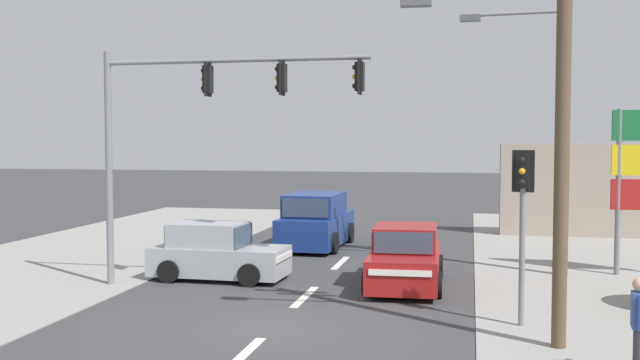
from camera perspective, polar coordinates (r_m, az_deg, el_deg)
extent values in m
plane|color=#3A3A3D|center=(15.29, -3.67, -11.18)|extent=(140.00, 140.00, 0.00)
cube|color=silver|center=(13.43, -5.95, -13.20)|extent=(0.20, 2.40, 0.01)
cube|color=silver|center=(18.12, -1.16, -8.88)|extent=(0.20, 2.40, 0.01)
cube|color=silver|center=(22.94, 1.58, -6.32)|extent=(0.20, 2.40, 0.01)
cube|color=gray|center=(22.41, -22.45, -6.77)|extent=(8.00, 40.00, 0.02)
cylinder|color=brown|center=(14.01, 18.01, 5.56)|extent=(0.26, 0.26, 8.82)
cube|color=#595B60|center=(14.07, 7.32, 13.34)|extent=(0.57, 0.30, 0.18)
cylinder|color=brown|center=(21.60, 18.23, 6.32)|extent=(0.26, 0.26, 10.06)
cylinder|color=slate|center=(21.85, 14.85, 12.17)|extent=(2.60, 0.34, 0.09)
cube|color=#595B60|center=(21.93, 11.37, 12.00)|extent=(0.58, 0.33, 0.18)
cylinder|color=slate|center=(19.96, -15.77, 0.79)|extent=(0.18, 0.18, 6.00)
cylinder|color=slate|center=(18.66, -6.58, 9.04)|extent=(6.80, 0.28, 0.11)
cube|color=black|center=(18.85, -8.54, 7.59)|extent=(0.21, 0.26, 0.68)
cube|color=black|center=(18.85, -8.54, 7.59)|extent=(0.05, 0.44, 0.84)
sphere|color=black|center=(18.92, -8.89, 8.24)|extent=(0.13, 0.13, 0.13)
sphere|color=orange|center=(18.90, -8.88, 7.58)|extent=(0.13, 0.13, 0.13)
sphere|color=black|center=(18.88, -8.88, 6.91)|extent=(0.13, 0.13, 0.13)
cube|color=black|center=(18.25, -2.91, 7.77)|extent=(0.21, 0.26, 0.68)
cube|color=black|center=(18.25, -2.91, 7.77)|extent=(0.05, 0.44, 0.84)
sphere|color=black|center=(18.30, -3.28, 8.44)|extent=(0.13, 0.13, 0.13)
sphere|color=orange|center=(18.28, -3.28, 7.76)|extent=(0.13, 0.13, 0.13)
sphere|color=black|center=(18.26, -3.28, 7.07)|extent=(0.13, 0.13, 0.13)
cube|color=black|center=(17.83, 3.04, 7.88)|extent=(0.21, 0.26, 0.68)
cube|color=black|center=(17.83, 3.04, 7.88)|extent=(0.05, 0.44, 0.84)
sphere|color=black|center=(17.87, 2.66, 8.57)|extent=(0.13, 0.13, 0.13)
sphere|color=orange|center=(17.85, 2.66, 7.87)|extent=(0.13, 0.13, 0.13)
sphere|color=black|center=(17.83, 2.66, 7.17)|extent=(0.13, 0.13, 0.13)
cylinder|color=slate|center=(15.60, 15.14, -5.74)|extent=(0.12, 0.12, 2.80)
cube|color=black|center=(15.43, 15.23, 0.66)|extent=(0.30, 0.26, 0.68)
cube|color=black|center=(15.43, 15.23, 0.66)|extent=(0.44, 0.15, 0.84)
sphere|color=black|center=(15.30, 15.16, 1.46)|extent=(0.13, 0.13, 0.13)
sphere|color=orange|center=(15.31, 15.14, 0.64)|extent=(0.13, 0.13, 0.13)
sphere|color=black|center=(15.32, 15.13, -0.18)|extent=(0.13, 0.13, 0.13)
cylinder|color=slate|center=(22.18, 21.78, -0.90)|extent=(0.16, 0.16, 4.60)
cube|color=#A3A8AD|center=(20.42, -7.65, -6.09)|extent=(3.66, 1.74, 0.76)
cube|color=#A3A8AD|center=(20.43, -8.45, -4.11)|extent=(1.96, 1.55, 0.64)
cube|color=#384756|center=(20.08, -5.88, -4.22)|extent=(0.11, 1.36, 0.54)
cube|color=#384756|center=(20.81, -10.93, -4.00)|extent=(0.11, 1.33, 0.51)
cube|color=white|center=(19.81, -2.72, -5.86)|extent=(0.09, 1.36, 0.14)
cylinder|color=black|center=(20.83, -3.96, -6.47)|extent=(0.61, 0.20, 0.60)
cylinder|color=black|center=(19.33, -5.42, -7.23)|extent=(0.61, 0.20, 0.60)
cylinder|color=black|center=(21.60, -9.64, -6.16)|extent=(0.61, 0.20, 0.60)
cylinder|color=black|center=(20.17, -11.46, -6.85)|extent=(0.61, 0.20, 0.60)
cube|color=maroon|center=(19.40, 6.51, -6.48)|extent=(1.82, 4.25, 0.80)
cube|color=maroon|center=(19.35, 6.53, -4.38)|extent=(1.62, 1.95, 0.62)
cube|color=#384756|center=(18.39, 6.36, -4.78)|extent=(1.44, 0.10, 0.53)
cube|color=#384756|center=(20.31, 6.69, -4.03)|extent=(1.41, 0.10, 0.50)
cube|color=white|center=(17.29, 6.11, -7.06)|extent=(1.45, 0.08, 0.14)
cylinder|color=black|center=(18.13, 8.98, -7.89)|extent=(0.21, 0.65, 0.64)
cylinder|color=black|center=(18.23, 3.58, -7.79)|extent=(0.21, 0.65, 0.64)
cylinder|color=black|center=(20.70, 9.08, -6.51)|extent=(0.21, 0.65, 0.64)
cylinder|color=black|center=(20.78, 4.36, -6.44)|extent=(0.21, 0.65, 0.64)
cube|color=navy|center=(26.14, -0.29, -3.75)|extent=(1.97, 4.55, 1.00)
cube|color=navy|center=(25.86, -0.39, -1.87)|extent=(1.80, 2.75, 0.76)
cube|color=#384756|center=(27.18, 0.29, -1.62)|extent=(1.58, 0.11, 0.65)
cube|color=#384756|center=(24.53, -1.14, -2.14)|extent=(1.55, 0.11, 0.61)
cube|color=white|center=(28.31, 0.78, -2.76)|extent=(1.56, 0.09, 0.14)
cylinder|color=black|center=(27.74, -1.47, -3.92)|extent=(0.24, 0.73, 0.72)
cylinder|color=black|center=(27.34, 2.28, -4.03)|extent=(0.24, 0.73, 0.72)
cylinder|color=black|center=(25.07, -3.08, -4.69)|extent=(0.24, 0.73, 0.72)
cylinder|color=black|center=(24.63, 1.05, -4.83)|extent=(0.24, 0.73, 0.72)
cylinder|color=#333338|center=(13.07, 23.03, -12.01)|extent=(0.14, 0.14, 0.84)
cylinder|color=#333338|center=(12.90, 23.11, -12.22)|extent=(0.14, 0.14, 0.84)
cube|color=#33519E|center=(12.82, 23.14, -9.10)|extent=(0.26, 0.38, 0.56)
sphere|color=tan|center=(12.74, 23.18, -7.34)|extent=(0.22, 0.22, 0.22)
cylinder|color=#33519E|center=(13.05, 23.04, -8.88)|extent=(0.09, 0.09, 0.54)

